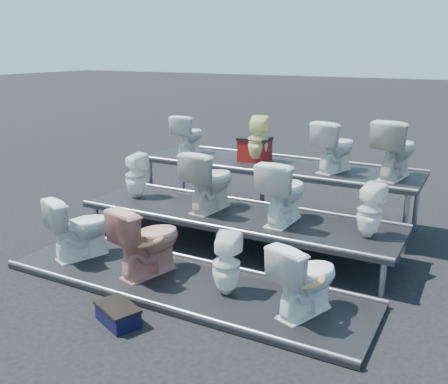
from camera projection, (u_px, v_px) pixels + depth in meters
The scene contains 18 objects.
ground at pixel (236, 247), 6.63m from camera, with size 80.00×80.00×0.00m, color black.
tier_front at pixel (183, 284), 5.52m from camera, with size 4.20×1.20×0.06m, color black.
tier_mid at pixel (236, 231), 6.56m from camera, with size 4.20×1.20×0.46m, color black.
tier_back at pixel (275, 192), 7.61m from camera, with size 4.20×1.20×0.86m, color black.
toilet_0 at pixel (80, 227), 6.07m from camera, with size 0.43×0.76×0.78m, color white.
toilet_1 at pixel (147, 239), 5.61m from camera, with size 0.46×0.81×0.82m, color tan.
toilet_2 at pixel (226, 264), 5.17m from camera, with size 0.29×0.30×0.65m, color white.
toilet_3 at pixel (305, 277), 4.77m from camera, with size 0.42×0.73×0.75m, color white.
toilet_4 at pixel (136, 176), 7.15m from camera, with size 0.29×0.30×0.64m, color white.
toilet_5 at pixel (209, 180), 6.57m from camera, with size 0.45×0.80×0.81m, color beige.
toilet_6 at pixel (283, 191), 6.09m from camera, with size 0.45×0.78×0.80m, color white.
toilet_7 at pixel (370, 211), 5.64m from camera, with size 0.28×0.29×0.63m, color white.
toilet_8 at pixel (189, 135), 8.10m from camera, with size 0.37×0.64×0.65m, color white.
toilet_9 at pixel (258, 140), 7.53m from camera, with size 0.32×0.32×0.70m, color #F6E994.
toilet_10 at pixel (335, 146), 6.98m from camera, with size 0.40×0.71×0.72m, color white.
toilet_11 at pixel (395, 149), 6.60m from camera, with size 0.44×0.78×0.80m, color beige.
red_crate at pixel (255, 151), 7.68m from camera, with size 0.44×0.35×0.32m, color maroon.
step_stool at pixel (118, 316), 4.77m from camera, with size 0.44×0.26×0.16m, color black.
Camera 1 is at (2.78, -5.50, 2.55)m, focal length 40.00 mm.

